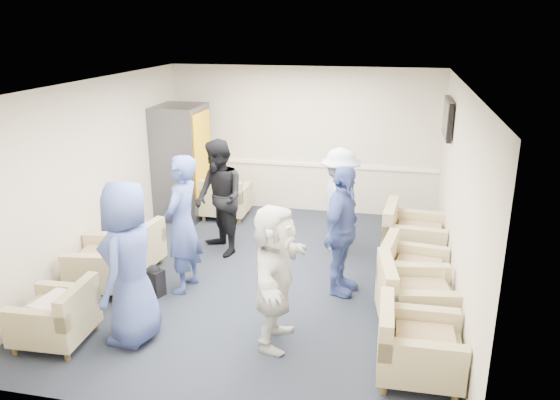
% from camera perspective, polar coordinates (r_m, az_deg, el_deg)
% --- Properties ---
extents(floor, '(6.00, 6.00, 0.00)m').
position_cam_1_polar(floor, '(7.84, -1.51, -7.98)').
color(floor, black).
rests_on(floor, ground).
extents(ceiling, '(6.00, 6.00, 0.00)m').
position_cam_1_polar(ceiling, '(7.08, -1.70, 12.05)').
color(ceiling, silver).
rests_on(ceiling, back_wall).
extents(back_wall, '(5.00, 0.02, 2.70)m').
position_cam_1_polar(back_wall, '(10.19, 2.42, 6.24)').
color(back_wall, beige).
rests_on(back_wall, floor).
extents(front_wall, '(5.00, 0.02, 2.70)m').
position_cam_1_polar(front_wall, '(4.68, -10.42, -8.82)').
color(front_wall, beige).
rests_on(front_wall, floor).
extents(left_wall, '(0.02, 6.00, 2.70)m').
position_cam_1_polar(left_wall, '(8.28, -18.67, 2.48)').
color(left_wall, beige).
rests_on(left_wall, floor).
extents(right_wall, '(0.02, 6.00, 2.70)m').
position_cam_1_polar(right_wall, '(7.19, 18.13, 0.25)').
color(right_wall, beige).
rests_on(right_wall, floor).
extents(chair_rail, '(4.98, 0.04, 0.06)m').
position_cam_1_polar(chair_rail, '(10.28, 2.37, 3.76)').
color(chair_rail, white).
rests_on(chair_rail, back_wall).
extents(tv, '(0.10, 1.00, 0.58)m').
position_cam_1_polar(tv, '(8.78, 17.11, 8.15)').
color(tv, black).
rests_on(tv, right_wall).
extents(armchair_left_near, '(0.79, 0.79, 0.61)m').
position_cam_1_polar(armchair_left_near, '(6.70, -22.14, -11.35)').
color(armchair_left_near, tan).
rests_on(armchair_left_near, floor).
extents(armchair_left_mid, '(1.00, 1.00, 0.70)m').
position_cam_1_polar(armchair_left_mid, '(7.71, -17.20, -6.44)').
color(armchair_left_mid, tan).
rests_on(armchair_left_mid, floor).
extents(armchair_left_far, '(0.85, 0.85, 0.62)m').
position_cam_1_polar(armchair_left_far, '(8.21, -15.11, -5.04)').
color(armchair_left_far, tan).
rests_on(armchair_left_far, floor).
extents(armchair_right_near, '(0.84, 0.84, 0.66)m').
position_cam_1_polar(armchair_right_near, '(5.83, 13.78, -14.78)').
color(armchair_right_near, tan).
rests_on(armchair_right_near, floor).
extents(armchair_right_midnear, '(1.00, 1.00, 0.70)m').
position_cam_1_polar(armchair_right_midnear, '(6.66, 13.62, -10.15)').
color(armchair_right_midnear, tan).
rests_on(armchair_right_midnear, floor).
extents(armchair_right_midfar, '(0.93, 0.93, 0.65)m').
position_cam_1_polar(armchair_right_midfar, '(7.39, 13.36, -7.40)').
color(armchair_right_midfar, tan).
rests_on(armchair_right_midfar, floor).
extents(armchair_right_far, '(0.98, 0.98, 0.73)m').
position_cam_1_polar(armchair_right_far, '(8.45, 13.47, -3.82)').
color(armchair_right_far, tan).
rests_on(armchair_right_far, floor).
extents(armchair_corner, '(0.83, 0.83, 0.65)m').
position_cam_1_polar(armchair_corner, '(10.06, -5.75, -0.05)').
color(armchair_corner, tan).
rests_on(armchair_corner, floor).
extents(vending_machine, '(0.83, 0.97, 2.05)m').
position_cam_1_polar(vending_machine, '(10.09, -10.21, 3.96)').
color(vending_machine, '#4F4E56').
rests_on(vending_machine, floor).
extents(backpack, '(0.29, 0.25, 0.43)m').
position_cam_1_polar(backpack, '(7.44, -13.01, -8.09)').
color(backpack, black).
rests_on(backpack, floor).
extents(pillow, '(0.41, 0.51, 0.14)m').
position_cam_1_polar(pillow, '(6.62, -22.35, -10.08)').
color(pillow, white).
rests_on(pillow, armchair_left_near).
extents(person_front_left, '(0.60, 0.92, 1.87)m').
position_cam_1_polar(person_front_left, '(6.23, -15.48, -6.37)').
color(person_front_left, '#3C4D90').
rests_on(person_front_left, floor).
extents(person_mid_left, '(0.50, 0.71, 1.86)m').
position_cam_1_polar(person_mid_left, '(7.25, -10.17, -2.53)').
color(person_mid_left, '#3C4D90').
rests_on(person_mid_left, floor).
extents(person_back_left, '(1.09, 1.10, 1.79)m').
position_cam_1_polar(person_back_left, '(8.34, -6.39, 0.19)').
color(person_back_left, black).
rests_on(person_back_left, floor).
extents(person_back_right, '(0.97, 1.23, 1.67)m').
position_cam_1_polar(person_back_right, '(8.36, 6.25, -0.21)').
color(person_back_right, silver).
rests_on(person_back_right, floor).
extents(person_mid_right, '(0.66, 1.09, 1.74)m').
position_cam_1_polar(person_mid_right, '(7.11, 6.48, -3.25)').
color(person_mid_right, '#3C4D90').
rests_on(person_mid_right, floor).
extents(person_front_right, '(0.49, 1.52, 1.64)m').
position_cam_1_polar(person_front_right, '(5.98, -0.55, -7.95)').
color(person_front_right, silver).
rests_on(person_front_right, floor).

